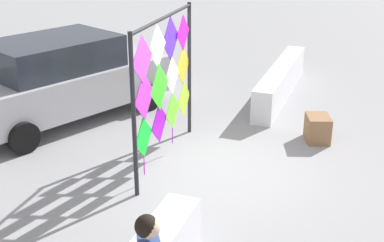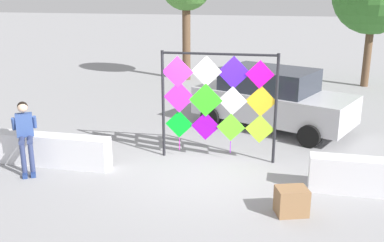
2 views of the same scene
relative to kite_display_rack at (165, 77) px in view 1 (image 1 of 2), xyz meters
The scene contains 5 objects.
ground 1.78m from the kite_display_rack, 95.44° to the right, with size 120.00×120.00×0.00m, color gray.
plaza_ledge_right 4.52m from the kite_display_rack, 16.27° to the right, with size 4.15×0.44×0.73m, color silver.
kite_display_rack is the anchor object (origin of this frame).
parked_car 3.15m from the kite_display_rack, 68.46° to the left, with size 4.92×3.57×1.75m.
cardboard_box_large 3.27m from the kite_display_rack, 53.64° to the right, with size 0.56×0.43×0.51m, color olive.
Camera 1 is at (-7.69, -2.45, 4.14)m, focal length 48.90 mm.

